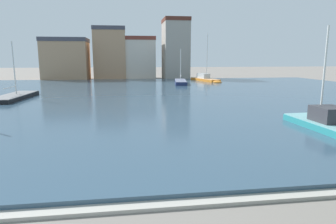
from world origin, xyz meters
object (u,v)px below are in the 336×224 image
Objects in this scene: sailboat_black at (18,97)px; sailboat_orange at (206,80)px; sailboat_navy at (180,82)px; sailboat_teal at (320,122)px.

sailboat_orange is (26.73, 20.16, 0.19)m from sailboat_black.
sailboat_black is 0.99× the size of sailboat_navy.
sailboat_teal is 0.70× the size of sailboat_orange.
sailboat_black is 26.49m from sailboat_navy.
sailboat_black is at bearing 144.61° from sailboat_teal.
sailboat_navy is at bearing 37.52° from sailboat_black.
sailboat_black is 33.48m from sailboat_orange.
sailboat_black is 1.00× the size of sailboat_orange.
sailboat_teal is at bearing -35.39° from sailboat_black.
sailboat_orange is at bearing 37.02° from sailboat_black.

